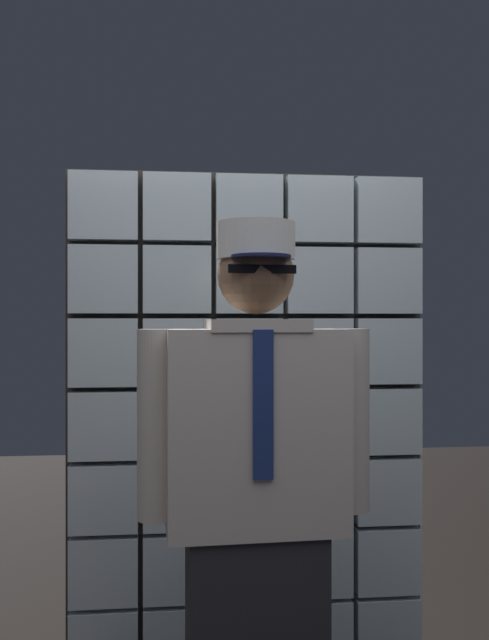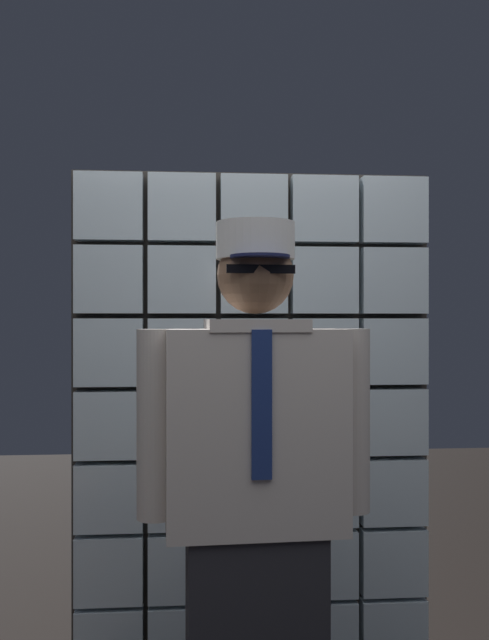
# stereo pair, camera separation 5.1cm
# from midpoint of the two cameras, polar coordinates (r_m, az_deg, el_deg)

# --- Properties ---
(glass_block_wall) EXTENTS (1.48, 0.10, 2.07)m
(glass_block_wall) POSITION_cam_midpoint_polar(r_m,az_deg,el_deg) (2.86, -0.19, -8.48)
(glass_block_wall) COLOR silver
(glass_block_wall) RESTS_ON ground
(standing_person) EXTENTS (0.68, 0.30, 1.72)m
(standing_person) POSITION_cam_midpoint_polar(r_m,az_deg,el_deg) (2.06, 0.20, -15.17)
(standing_person) COLOR #28282D
(standing_person) RESTS_ON ground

